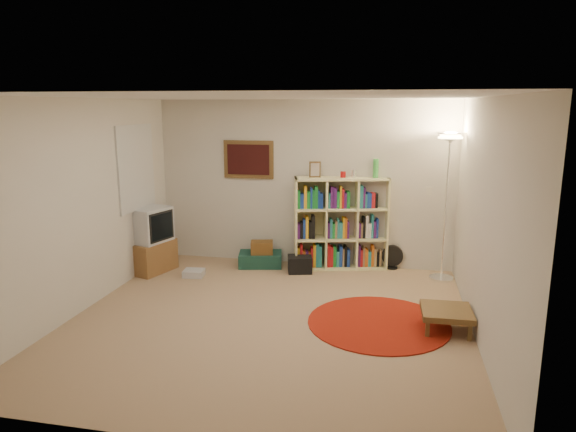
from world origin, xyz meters
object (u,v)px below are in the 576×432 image
tv_stand (151,241)px  suitcase (260,259)px  floor_fan (392,257)px  side_table (447,313)px  bookshelf (339,224)px  floor_lamp (449,158)px

tv_stand → suitcase: bearing=37.8°
floor_fan → side_table: (0.59, -2.09, 0.02)m
floor_fan → tv_stand: size_ratio=0.38×
bookshelf → floor_lamp: (1.49, -0.27, 1.05)m
tv_stand → suitcase: size_ratio=1.34×
bookshelf → floor_lamp: 1.84m
floor_fan → suitcase: size_ratio=0.51×
floor_lamp → side_table: bearing=-93.2°
tv_stand → side_table: bearing=-0.0°
tv_stand → floor_fan: bearing=30.5°
floor_lamp → side_table: floor_lamp is taller
floor_fan → tv_stand: bearing=-166.5°
side_table → suitcase: bearing=144.4°
side_table → bookshelf: bearing=124.6°
bookshelf → side_table: 2.49m
tv_stand → floor_lamp: bearing=23.8°
suitcase → floor_fan: bearing=-4.4°
bookshelf → side_table: bearing=-69.0°
bookshelf → floor_fan: 0.94m
floor_lamp → floor_fan: (-0.69, 0.34, -1.53)m
floor_fan → side_table: size_ratio=0.67×
floor_lamp → tv_stand: (-4.18, -0.48, -1.25)m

